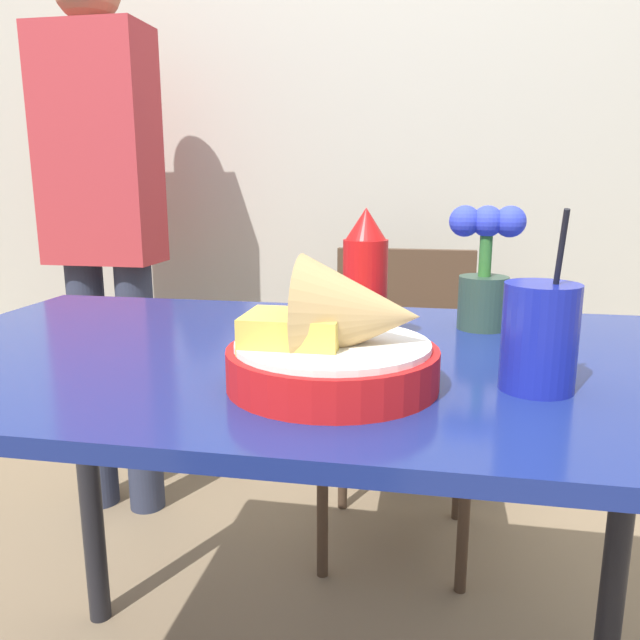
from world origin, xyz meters
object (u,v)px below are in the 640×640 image
person_standing (103,212)px  chair_far_window (401,371)px  ketchup_bottle (365,279)px  food_basket (341,342)px  flower_vase (485,270)px  drink_cup (539,340)px

person_standing → chair_far_window: bearing=1.4°
chair_far_window → ketchup_bottle: size_ratio=3.94×
food_basket → person_standing: (-0.86, 0.97, 0.11)m
chair_far_window → food_basket: 1.05m
food_basket → flower_vase: flower_vase is taller
chair_far_window → flower_vase: 0.76m
food_basket → flower_vase: size_ratio=1.25×
flower_vase → food_basket: bearing=-118.7°
ketchup_bottle → drink_cup: (0.23, -0.19, -0.04)m
drink_cup → person_standing: person_standing is taller
chair_far_window → ketchup_bottle: 0.86m
food_basket → person_standing: bearing=131.4°
food_basket → ketchup_bottle: (0.00, 0.22, 0.04)m
chair_far_window → food_basket: (-0.03, -0.99, 0.34)m
ketchup_bottle → drink_cup: drink_cup is taller
flower_vase → person_standing: 1.22m
ketchup_bottle → drink_cup: size_ratio=0.95×
chair_far_window → person_standing: 0.99m
ketchup_bottle → person_standing: bearing=138.9°
ketchup_bottle → person_standing: size_ratio=0.13×
flower_vase → ketchup_bottle: bearing=-144.7°
chair_far_window → drink_cup: drink_cup is taller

